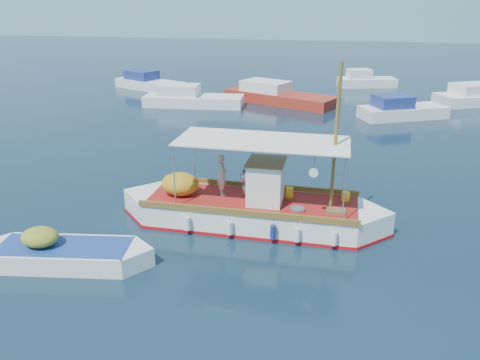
# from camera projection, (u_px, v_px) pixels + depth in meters

# --- Properties ---
(ground) EXTENTS (160.00, 160.00, 0.00)m
(ground) POSITION_uv_depth(u_px,v_px,m) (270.00, 223.00, 17.40)
(ground) COLOR black
(ground) RESTS_ON ground
(fishing_caique) EXTENTS (10.10, 2.91, 6.16)m
(fishing_caique) POSITION_uv_depth(u_px,v_px,m) (250.00, 210.00, 17.20)
(fishing_caique) COLOR white
(fishing_caique) RESTS_ON ground
(dinghy) EXTENTS (5.63, 2.19, 1.39)m
(dinghy) POSITION_uv_depth(u_px,v_px,m) (63.00, 255.00, 14.64)
(dinghy) COLOR white
(dinghy) RESTS_ON ground
(bg_boat_nw) EXTENTS (7.70, 3.02, 1.80)m
(bg_boat_nw) POSITION_uv_depth(u_px,v_px,m) (191.00, 100.00, 35.97)
(bg_boat_nw) COLOR silver
(bg_boat_nw) RESTS_ON ground
(bg_boat_n) EXTENTS (9.38, 6.25, 1.80)m
(bg_boat_n) POSITION_uv_depth(u_px,v_px,m) (277.00, 96.00, 37.18)
(bg_boat_n) COLOR #9E291A
(bg_boat_n) RESTS_ON ground
(bg_boat_ne) EXTENTS (6.31, 4.54, 1.80)m
(bg_boat_ne) POSITION_uv_depth(u_px,v_px,m) (400.00, 111.00, 32.35)
(bg_boat_ne) COLOR silver
(bg_boat_ne) RESTS_ON ground
(bg_boat_far_w) EXTENTS (7.25, 4.94, 1.80)m
(bg_boat_far_w) POSITION_uv_depth(u_px,v_px,m) (148.00, 83.00, 42.73)
(bg_boat_far_w) COLOR silver
(bg_boat_far_w) RESTS_ON ground
(bg_boat_far_n) EXTENTS (5.60, 3.26, 1.80)m
(bg_boat_far_n) POSITION_uv_depth(u_px,v_px,m) (365.00, 81.00, 43.79)
(bg_boat_far_n) COLOR silver
(bg_boat_far_n) RESTS_ON ground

